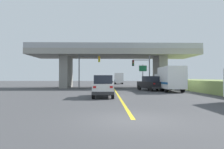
{
  "coord_description": "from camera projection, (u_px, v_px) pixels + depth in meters",
  "views": [
    {
      "loc": [
        -1.12,
        -8.51,
        1.79
      ],
      "look_at": [
        -0.37,
        22.71,
        2.31
      ],
      "focal_mm": 32.12,
      "sensor_mm": 36.0,
      "label": 1
    }
  ],
  "objects": [
    {
      "name": "traffic_signal_nearside",
      "position": [
        143.0,
        68.0,
        32.6
      ],
      "size": [
        2.92,
        0.36,
        5.41
      ],
      "color": "#56595E",
      "rests_on": "ground"
    },
    {
      "name": "traffic_signal_farside",
      "position": [
        86.0,
        65.0,
        33.16
      ],
      "size": [
        3.58,
        0.36,
        6.11
      ],
      "color": "#56595E",
      "rests_on": "ground"
    },
    {
      "name": "sedan_oncoming",
      "position": [
        108.0,
        82.0,
        40.62
      ],
      "size": [
        1.99,
        4.76,
        2.02
      ],
      "color": "black",
      "rests_on": "ground"
    },
    {
      "name": "lane_divider_stripe",
      "position": [
        118.0,
        95.0,
        21.16
      ],
      "size": [
        0.2,
        25.32,
        0.01
      ],
      "primitive_type": "cube",
      "color": "yellow",
      "rests_on": "ground"
    },
    {
      "name": "semi_truck_distant",
      "position": [
        119.0,
        78.0,
        58.84
      ],
      "size": [
        2.33,
        7.57,
        3.13
      ],
      "color": "red",
      "rests_on": "ground"
    },
    {
      "name": "ground",
      "position": [
        113.0,
        88.0,
        36.63
      ],
      "size": [
        160.0,
        160.0,
        0.0
      ],
      "primitive_type": "plane",
      "color": "#424244"
    },
    {
      "name": "overpass_bridge",
      "position": [
        113.0,
        58.0,
        36.72
      ],
      "size": [
        29.34,
        8.54,
        7.55
      ],
      "color": "gray",
      "rests_on": "ground"
    },
    {
      "name": "suv_crossing",
      "position": [
        150.0,
        83.0,
        27.92
      ],
      "size": [
        3.2,
        4.79,
        2.02
      ],
      "rotation": [
        0.0,
        0.0,
        0.33
      ],
      "color": "black",
      "rests_on": "ground"
    },
    {
      "name": "suv_lead",
      "position": [
        103.0,
        86.0,
        18.73
      ],
      "size": [
        1.89,
        4.75,
        2.02
      ],
      "color": "silver",
      "rests_on": "ground"
    },
    {
      "name": "highway_sign",
      "position": [
        143.0,
        71.0,
        34.2
      ],
      "size": [
        1.35,
        0.17,
        4.07
      ],
      "color": "slate",
      "rests_on": "ground"
    },
    {
      "name": "box_truck",
      "position": [
        169.0,
        79.0,
        26.27
      ],
      "size": [
        2.33,
        6.82,
        3.2
      ],
      "color": "silver",
      "rests_on": "ground"
    }
  ]
}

